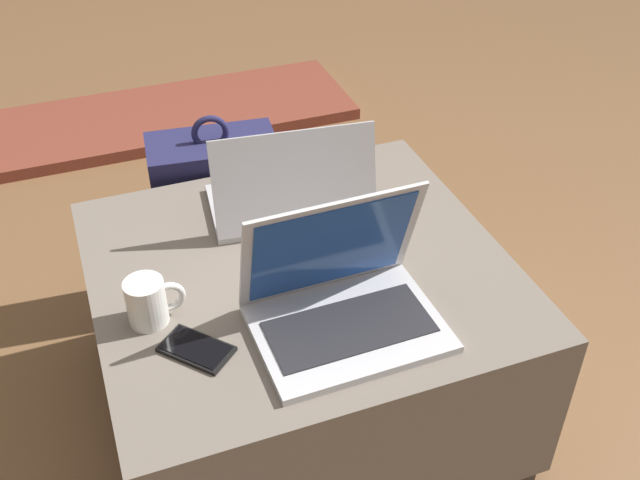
# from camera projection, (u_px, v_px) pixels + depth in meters

# --- Properties ---
(ground_plane) EXTENTS (14.00, 14.00, 0.00)m
(ground_plane) POSITION_uv_depth(u_px,v_px,m) (303.00, 404.00, 1.84)
(ground_plane) COLOR brown
(ottoman) EXTENTS (0.86, 0.80, 0.44)m
(ottoman) POSITION_uv_depth(u_px,v_px,m) (302.00, 340.00, 1.70)
(ottoman) COLOR #3D3832
(ottoman) RESTS_ON ground_plane
(laptop_near) EXTENTS (0.35, 0.27, 0.26)m
(laptop_near) POSITION_uv_depth(u_px,v_px,m) (342.00, 300.00, 1.40)
(laptop_near) COLOR silver
(laptop_near) RESTS_ON ottoman
(laptop_far) EXTENTS (0.38, 0.26, 0.23)m
(laptop_far) POSITION_uv_depth(u_px,v_px,m) (291.00, 195.00, 1.69)
(laptop_far) COLOR #B7B7BC
(laptop_far) RESTS_ON ottoman
(cell_phone) EXTENTS (0.14, 0.15, 0.01)m
(cell_phone) POSITION_uv_depth(u_px,v_px,m) (196.00, 349.00, 1.37)
(cell_phone) COLOR black
(cell_phone) RESTS_ON ottoman
(backpack) EXTENTS (0.35, 0.26, 0.56)m
(backpack) POSITION_uv_depth(u_px,v_px,m) (219.00, 219.00, 2.05)
(backpack) COLOR #23234C
(backpack) RESTS_ON ground_plane
(coffee_mug) EXTENTS (0.11, 0.08, 0.10)m
(coffee_mug) POSITION_uv_depth(u_px,v_px,m) (149.00, 302.00, 1.41)
(coffee_mug) COLOR white
(coffee_mug) RESTS_ON ottoman
(fireplace_hearth) EXTENTS (1.40, 0.50, 0.04)m
(fireplace_hearth) POSITION_uv_depth(u_px,v_px,m) (173.00, 115.00, 2.97)
(fireplace_hearth) COLOR brown
(fireplace_hearth) RESTS_ON ground_plane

